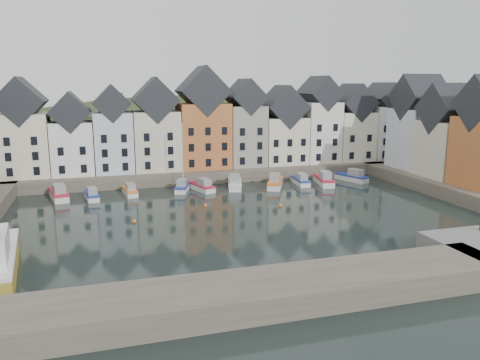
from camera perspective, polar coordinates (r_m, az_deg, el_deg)
name	(u,v)px	position (r m, az deg, el deg)	size (l,w,h in m)	color
ground	(250,220)	(58.61, 1.27, -4.92)	(260.00, 260.00, 0.00)	black
far_quay	(201,170)	(86.66, -4.77, 1.20)	(90.00, 16.00, 2.00)	#514B3E
right_quay	(475,189)	(79.81, 26.76, -0.95)	(14.00, 54.00, 2.00)	#514B3E
near_wall	(212,300)	(35.93, -3.39, -14.37)	(50.00, 6.00, 2.00)	#514B3E
hillside	(181,227)	(116.13, -7.24, -5.76)	(153.60, 70.40, 64.00)	#25371B
far_terrace	(220,128)	(84.34, -2.43, 6.35)	(72.37, 8.16, 17.78)	#EAE4C4
right_terrace	(451,134)	(81.69, 24.34, 5.17)	(8.30, 24.25, 16.36)	silver
mooring_buoys	(210,210)	(62.51, -3.72, -3.73)	(20.50, 5.50, 0.50)	orange
boat_a	(59,194)	(73.80, -21.20, -1.60)	(3.45, 7.06, 2.60)	silver
boat_b	(92,195)	(72.17, -17.61, -1.77)	(2.40, 5.62, 2.09)	silver
boat_c	(130,191)	(73.48, -13.26, -1.29)	(2.28, 5.57, 2.08)	silver
boat_d	(183,187)	(74.61, -7.01, -0.80)	(3.56, 5.96, 10.89)	silver
boat_e	(202,186)	(74.50, -4.65, -0.79)	(3.55, 6.26, 2.30)	silver
boat_f	(235,183)	(76.04, -0.64, -0.43)	(3.74, 7.02, 2.58)	silver
boat_g	(275,183)	(76.85, 4.29, -0.31)	(4.83, 7.13, 2.64)	silver
boat_h	(301,181)	(79.41, 7.41, -0.08)	(2.33, 5.92, 2.22)	silver
boat_i	(324,180)	(79.98, 10.22, 0.01)	(3.46, 7.12, 2.62)	silver
boat_j	(352,177)	(83.82, 13.51, 0.36)	(4.10, 6.61, 2.43)	silver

